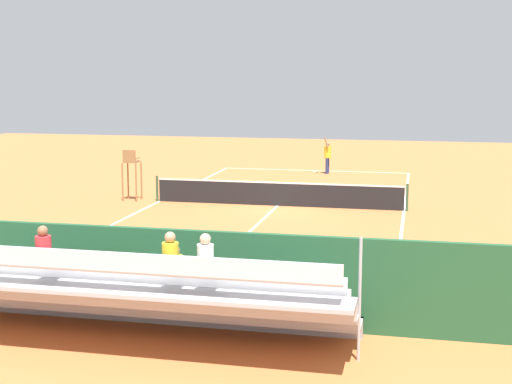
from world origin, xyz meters
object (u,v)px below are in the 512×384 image
at_px(bleacher_stand, 134,294).
at_px(equipment_bag, 219,305).
at_px(tennis_ball_far, 292,181).
at_px(umpire_chair, 131,169).
at_px(tennis_player, 328,155).
at_px(courtside_bench, 313,293).
at_px(tennis_net, 278,194).
at_px(tennis_racket, 315,172).
at_px(tennis_ball_near, 278,180).

xyz_separation_m(bleacher_stand, equipment_bag, (-1.21, -1.96, -0.76)).
bearing_deg(equipment_bag, tennis_ball_far, -84.86).
relative_size(umpire_chair, tennis_player, 1.11).
height_order(bleacher_stand, equipment_bag, bleacher_stand).
xyz_separation_m(equipment_bag, tennis_ball_far, (1.81, -20.15, -0.15)).
relative_size(bleacher_stand, umpire_chair, 4.23).
bearing_deg(tennis_player, courtside_bench, 96.26).
height_order(tennis_net, umpire_chair, umpire_chair).
height_order(umpire_chair, tennis_racket, umpire_chair).
height_order(umpire_chair, tennis_ball_far, umpire_chair).
distance_m(equipment_bag, tennis_player, 23.34).
bearing_deg(tennis_ball_near, tennis_player, -124.04).
relative_size(umpire_chair, courtside_bench, 1.19).
relative_size(tennis_racket, tennis_ball_far, 8.49).
height_order(tennis_player, tennis_ball_far, tennis_player).
relative_size(equipment_bag, tennis_ball_far, 13.64).
distance_m(bleacher_stand, umpire_chair, 16.52).
xyz_separation_m(bleacher_stand, tennis_ball_far, (0.61, -22.10, -0.91)).
relative_size(tennis_net, tennis_racket, 18.38).
bearing_deg(tennis_net, tennis_ball_near, -79.51).
bearing_deg(tennis_net, equipment_bag, 95.25).
bearing_deg(courtside_bench, umpire_chair, -54.19).
xyz_separation_m(tennis_player, tennis_ball_near, (2.06, 3.05, -0.98)).
bearing_deg(tennis_player, bleacher_stand, 88.28).
height_order(tennis_player, tennis_racket, tennis_player).
relative_size(umpire_chair, tennis_ball_far, 32.42).
relative_size(equipment_bag, tennis_racket, 1.61).
distance_m(courtside_bench, tennis_ball_far, 20.40).
xyz_separation_m(tennis_player, tennis_racket, (0.73, -0.51, -1.00)).
relative_size(bleacher_stand, tennis_racket, 16.16).
xyz_separation_m(courtside_bench, equipment_bag, (2.10, 0.13, -0.38)).
bearing_deg(tennis_racket, umpire_chair, 59.21).
bearing_deg(bleacher_stand, equipment_bag, -121.60).
bearing_deg(equipment_bag, tennis_net, -84.75).
bearing_deg(umpire_chair, tennis_ball_near, -125.36).
bearing_deg(bleacher_stand, tennis_ball_far, -88.43).
bearing_deg(tennis_racket, tennis_net, 89.68).
height_order(tennis_player, tennis_ball_near, tennis_player).
height_order(tennis_net, tennis_player, tennis_player).
height_order(bleacher_stand, umpire_chair, bleacher_stand).
xyz_separation_m(tennis_player, tennis_ball_far, (1.36, 3.18, -0.98)).
bearing_deg(equipment_bag, umpire_chair, -60.87).
height_order(bleacher_stand, tennis_racket, bleacher_stand).
bearing_deg(courtside_bench, tennis_ball_near, -77.14).
bearing_deg(tennis_racket, equipment_bag, 92.82).
bearing_deg(tennis_net, tennis_player, -94.52).
relative_size(bleacher_stand, tennis_player, 4.70).
relative_size(tennis_net, equipment_bag, 11.44).
bearing_deg(tennis_ball_near, bleacher_stand, 93.34).
distance_m(tennis_player, tennis_racket, 1.34).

